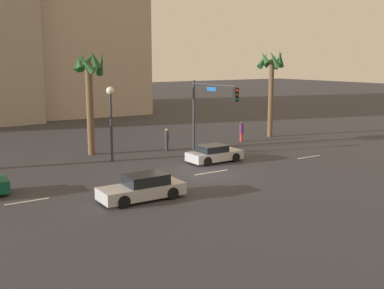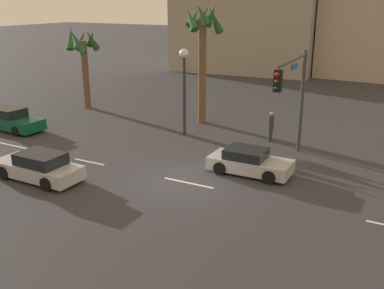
{
  "view_description": "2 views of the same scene",
  "coord_description": "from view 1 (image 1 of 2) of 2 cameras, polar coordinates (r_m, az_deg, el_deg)",
  "views": [
    {
      "loc": [
        -16.72,
        -24.0,
        7.15
      ],
      "look_at": [
        -0.35,
        1.18,
        1.72
      ],
      "focal_mm": 44.11,
      "sensor_mm": 36.0,
      "label": 1
    },
    {
      "loc": [
        9.42,
        -16.52,
        8.06
      ],
      "look_at": [
        -0.13,
        1.25,
        1.43
      ],
      "focal_mm": 41.55,
      "sensor_mm": 36.0,
      "label": 2
    }
  ],
  "objects": [
    {
      "name": "car_1",
      "position": [
        33.29,
        2.7,
        -1.15
      ],
      "size": [
        3.97,
        1.87,
        1.22
      ],
      "color": "#B7B7BC",
      "rests_on": "ground_plane"
    },
    {
      "name": "pedestrian_0",
      "position": [
        37.27,
        -3.08,
        0.66
      ],
      "size": [
        0.47,
        0.47,
        1.79
      ],
      "color": "#333338",
      "rests_on": "ground_plane"
    },
    {
      "name": "building_3",
      "position": [
        76.34,
        -14.68,
        16.18
      ],
      "size": [
        17.18,
        12.27,
        30.92
      ],
      "primitive_type": "cube",
      "rotation": [
        0.0,
        0.0,
        0.02
      ],
      "color": "#B2A38E",
      "rests_on": "ground_plane"
    },
    {
      "name": "lane_stripe_4",
      "position": [
        36.08,
        13.96,
        -1.47
      ],
      "size": [
        2.3,
        0.14,
        0.01
      ],
      "primitive_type": "cube",
      "color": "silver",
      "rests_on": "ground_plane"
    },
    {
      "name": "lane_stripe_1",
      "position": [
        25.65,
        -19.3,
        -6.51
      ],
      "size": [
        2.24,
        0.14,
        0.01
      ],
      "primitive_type": "cube",
      "color": "silver",
      "rests_on": "ground_plane"
    },
    {
      "name": "traffic_signal",
      "position": [
        35.57,
        2.02,
        4.88
      ],
      "size": [
        0.43,
        5.43,
        5.55
      ],
      "color": "#38383D",
      "rests_on": "ground_plane"
    },
    {
      "name": "palm_tree_2",
      "position": [
        44.38,
        9.59,
        8.51
      ],
      "size": [
        2.34,
        2.59,
        8.04
      ],
      "color": "brown",
      "rests_on": "ground_plane"
    },
    {
      "name": "streetlamp",
      "position": [
        33.55,
        -9.8,
        4.33
      ],
      "size": [
        0.56,
        0.56,
        5.28
      ],
      "color": "#2D2D33",
      "rests_on": "ground_plane"
    },
    {
      "name": "palm_tree_1",
      "position": [
        36.12,
        -12.31,
        7.47
      ],
      "size": [
        2.58,
        2.56,
        7.84
      ],
      "color": "brown",
      "rests_on": "ground_plane"
    },
    {
      "name": "lane_stripe_2",
      "position": [
        27.43,
        -7.75,
        -4.93
      ],
      "size": [
        1.94,
        0.14,
        0.01
      ],
      "primitive_type": "cube",
      "color": "silver",
      "rests_on": "ground_plane"
    },
    {
      "name": "car_0",
      "position": [
        24.55,
        -5.98,
        -5.25
      ],
      "size": [
        4.44,
        1.86,
        1.32
      ],
      "color": "#B7B7BC",
      "rests_on": "ground_plane"
    },
    {
      "name": "ground_plane",
      "position": [
        30.11,
        1.8,
        -3.48
      ],
      "size": [
        220.0,
        220.0,
        0.0
      ],
      "primitive_type": "plane",
      "color": "#333338"
    },
    {
      "name": "pedestrian_1",
      "position": [
        41.64,
        5.99,
        1.63
      ],
      "size": [
        0.49,
        0.49,
        1.8
      ],
      "color": "#BF3833",
      "rests_on": "ground_plane"
    },
    {
      "name": "lane_stripe_3",
      "position": [
        30.31,
        2.35,
        -3.38
      ],
      "size": [
        2.57,
        0.14,
        0.01
      ],
      "primitive_type": "cube",
      "color": "silver",
      "rests_on": "ground_plane"
    }
  ]
}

